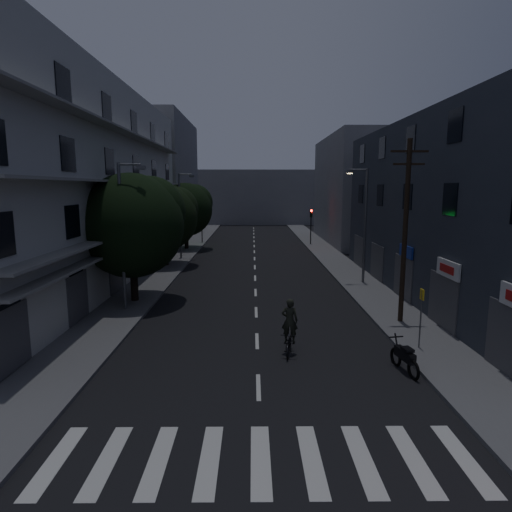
{
  "coord_description": "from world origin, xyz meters",
  "views": [
    {
      "loc": [
        -0.2,
        -11.91,
        6.85
      ],
      "look_at": [
        0.0,
        12.0,
        3.0
      ],
      "focal_mm": 30.0,
      "sensor_mm": 36.0,
      "label": 1
    }
  ],
  "objects_px": {
    "utility_pole": "(405,228)",
    "cyclist": "(289,335)",
    "bus_stop_sign": "(421,308)",
    "motorcycle": "(405,358)"
  },
  "relations": [
    {
      "from": "utility_pole",
      "to": "bus_stop_sign",
      "type": "height_order",
      "value": "utility_pole"
    },
    {
      "from": "cyclist",
      "to": "utility_pole",
      "type": "bearing_deg",
      "value": 42.54
    },
    {
      "from": "bus_stop_sign",
      "to": "utility_pole",
      "type": "bearing_deg",
      "value": 82.89
    },
    {
      "from": "utility_pole",
      "to": "cyclist",
      "type": "relative_size",
      "value": 3.82
    },
    {
      "from": "utility_pole",
      "to": "motorcycle",
      "type": "height_order",
      "value": "utility_pole"
    },
    {
      "from": "utility_pole",
      "to": "cyclist",
      "type": "distance_m",
      "value": 8.21
    },
    {
      "from": "utility_pole",
      "to": "bus_stop_sign",
      "type": "bearing_deg",
      "value": -97.11
    },
    {
      "from": "utility_pole",
      "to": "bus_stop_sign",
      "type": "distance_m",
      "value": 4.73
    },
    {
      "from": "motorcycle",
      "to": "bus_stop_sign",
      "type": "bearing_deg",
      "value": 46.34
    },
    {
      "from": "motorcycle",
      "to": "cyclist",
      "type": "relative_size",
      "value": 0.85
    }
  ]
}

